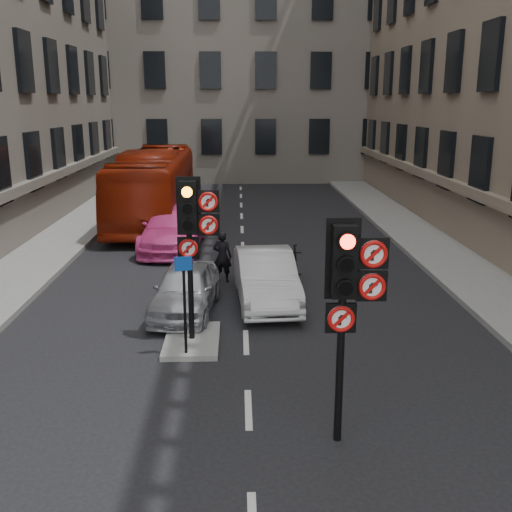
{
  "coord_description": "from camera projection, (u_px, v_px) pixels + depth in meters",
  "views": [
    {
      "loc": [
        -0.15,
        -7.45,
        5.25
      ],
      "look_at": [
        0.15,
        2.68,
        2.6
      ],
      "focal_mm": 42.0,
      "sensor_mm": 36.0,
      "label": 1
    }
  ],
  "objects": [
    {
      "name": "centre_island",
      "position": [
        192.0,
        340.0,
        13.32
      ],
      "size": [
        1.2,
        2.0,
        0.12
      ],
      "primitive_type": "cube",
      "color": "gray",
      "rests_on": "ground"
    },
    {
      "name": "motorcycle",
      "position": [
        294.0,
        264.0,
        17.73
      ],
      "size": [
        0.79,
        1.83,
        1.06
      ],
      "primitive_type": "imported",
      "rotation": [
        0.0,
        0.0,
        -0.17
      ],
      "color": "black",
      "rests_on": "ground"
    },
    {
      "name": "building_far",
      "position": [
        239.0,
        31.0,
        42.76
      ],
      "size": [
        30.0,
        14.0,
        20.0
      ],
      "primitive_type": "cube",
      "color": "gray",
      "rests_on": "ground"
    },
    {
      "name": "car_silver",
      "position": [
        186.0,
        289.0,
        15.11
      ],
      "size": [
        1.81,
        3.77,
        1.24
      ],
      "primitive_type": "imported",
      "rotation": [
        0.0,
        0.0,
        -0.1
      ],
      "color": "#B1B4BA",
      "rests_on": "ground"
    },
    {
      "name": "pavement_right",
      "position": [
        455.0,
        257.0,
        20.33
      ],
      "size": [
        3.0,
        50.0,
        0.16
      ],
      "primitive_type": "cube",
      "color": "gray",
      "rests_on": "ground"
    },
    {
      "name": "ground",
      "position": [
        251.0,
        479.0,
        8.54
      ],
      "size": [
        120.0,
        120.0,
        0.0
      ],
      "primitive_type": "plane",
      "color": "black",
      "rests_on": "ground"
    },
    {
      "name": "car_white",
      "position": [
        266.0,
        277.0,
        15.86
      ],
      "size": [
        1.74,
        4.29,
        1.38
      ],
      "primitive_type": "imported",
      "rotation": [
        0.0,
        0.0,
        0.07
      ],
      "color": "silver",
      "rests_on": "ground"
    },
    {
      "name": "pavement_left",
      "position": [
        27.0,
        260.0,
        19.92
      ],
      "size": [
        3.0,
        50.0,
        0.16
      ],
      "primitive_type": "cube",
      "color": "gray",
      "rests_on": "ground"
    },
    {
      "name": "motorcyclist",
      "position": [
        222.0,
        256.0,
        17.66
      ],
      "size": [
        0.64,
        0.51,
        1.54
      ],
      "primitive_type": "imported",
      "rotation": [
        0.0,
        0.0,
        2.87
      ],
      "color": "black",
      "rests_on": "ground"
    },
    {
      "name": "car_pink",
      "position": [
        174.0,
        228.0,
        21.68
      ],
      "size": [
        2.21,
        5.16,
        1.48
      ],
      "primitive_type": "imported",
      "rotation": [
        0.0,
        0.0,
        -0.03
      ],
      "color": "#E64396",
      "rests_on": "ground"
    },
    {
      "name": "bus_red",
      "position": [
        154.0,
        186.0,
        26.38
      ],
      "size": [
        2.69,
        11.3,
        3.14
      ],
      "primitive_type": "imported",
      "rotation": [
        0.0,
        0.0,
        0.0
      ],
      "color": "maroon",
      "rests_on": "ground"
    },
    {
      "name": "signal_near",
      "position": [
        349.0,
        285.0,
        8.89
      ],
      "size": [
        0.91,
        0.4,
        3.58
      ],
      "color": "black",
      "rests_on": "ground"
    },
    {
      "name": "signal_far",
      "position": [
        193.0,
        224.0,
        12.65
      ],
      "size": [
        0.91,
        0.4,
        3.58
      ],
      "color": "black",
      "rests_on": "centre_island"
    },
    {
      "name": "info_sign",
      "position": [
        184.0,
        291.0,
        12.18
      ],
      "size": [
        0.36,
        0.15,
        2.09
      ],
      "rotation": [
        0.0,
        0.0,
        0.29
      ],
      "color": "black",
      "rests_on": "centre_island"
    }
  ]
}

